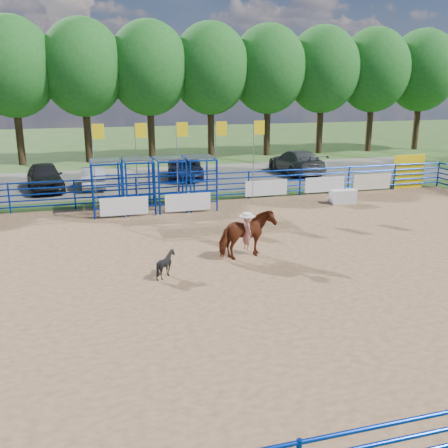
{
  "coord_description": "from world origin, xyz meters",
  "views": [
    {
      "loc": [
        -5.45,
        -15.03,
        5.97
      ],
      "look_at": [
        -0.92,
        1.0,
        1.3
      ],
      "focal_mm": 40.0,
      "sensor_mm": 36.0,
      "label": 1
    }
  ],
  "objects_px": {
    "announcer_table": "(343,197)",
    "horse_and_rider": "(247,234)",
    "calf": "(166,264)",
    "car_b": "(94,177)",
    "car_a": "(45,177)",
    "car_c": "(185,168)",
    "car_d": "(296,162)"
  },
  "relations": [
    {
      "from": "announcer_table",
      "to": "car_c",
      "type": "xyz_separation_m",
      "value": [
        -6.43,
        9.3,
        0.31
      ]
    },
    {
      "from": "car_a",
      "to": "car_c",
      "type": "relative_size",
      "value": 0.96
    },
    {
      "from": "announcer_table",
      "to": "horse_and_rider",
      "type": "bearing_deg",
      "value": -138.1
    },
    {
      "from": "calf",
      "to": "car_c",
      "type": "bearing_deg",
      "value": -17.31
    },
    {
      "from": "horse_and_rider",
      "to": "announcer_table",
      "type": "bearing_deg",
      "value": 41.9
    },
    {
      "from": "horse_and_rider",
      "to": "car_b",
      "type": "relative_size",
      "value": 0.59
    },
    {
      "from": "car_a",
      "to": "car_b",
      "type": "relative_size",
      "value": 1.21
    },
    {
      "from": "horse_and_rider",
      "to": "car_a",
      "type": "xyz_separation_m",
      "value": [
        -7.59,
        14.43,
        -0.12
      ]
    },
    {
      "from": "car_b",
      "to": "announcer_table",
      "type": "bearing_deg",
      "value": 149.1
    },
    {
      "from": "calf",
      "to": "car_a",
      "type": "xyz_separation_m",
      "value": [
        -4.53,
        15.45,
        0.35
      ]
    },
    {
      "from": "calf",
      "to": "car_b",
      "type": "relative_size",
      "value": 0.22
    },
    {
      "from": "announcer_table",
      "to": "horse_and_rider",
      "type": "height_order",
      "value": "horse_and_rider"
    },
    {
      "from": "announcer_table",
      "to": "car_b",
      "type": "bearing_deg",
      "value": 147.71
    },
    {
      "from": "calf",
      "to": "car_b",
      "type": "distance_m",
      "value": 15.58
    },
    {
      "from": "car_a",
      "to": "car_b",
      "type": "distance_m",
      "value": 2.75
    },
    {
      "from": "calf",
      "to": "car_c",
      "type": "height_order",
      "value": "car_c"
    },
    {
      "from": "horse_and_rider",
      "to": "car_c",
      "type": "relative_size",
      "value": 0.47
    },
    {
      "from": "calf",
      "to": "car_c",
      "type": "relative_size",
      "value": 0.18
    },
    {
      "from": "calf",
      "to": "car_c",
      "type": "distance_m",
      "value": 17.5
    },
    {
      "from": "car_b",
      "to": "car_c",
      "type": "distance_m",
      "value": 6.06
    },
    {
      "from": "horse_and_rider",
      "to": "car_d",
      "type": "relative_size",
      "value": 0.4
    },
    {
      "from": "car_c",
      "to": "car_d",
      "type": "height_order",
      "value": "car_d"
    },
    {
      "from": "horse_and_rider",
      "to": "car_d",
      "type": "height_order",
      "value": "horse_and_rider"
    },
    {
      "from": "horse_and_rider",
      "to": "calf",
      "type": "xyz_separation_m",
      "value": [
        -3.06,
        -1.02,
        -0.47
      ]
    },
    {
      "from": "horse_and_rider",
      "to": "calf",
      "type": "distance_m",
      "value": 3.25
    },
    {
      "from": "horse_and_rider",
      "to": "car_c",
      "type": "xyz_separation_m",
      "value": [
        1.03,
        16.0,
        -0.24
      ]
    },
    {
      "from": "calf",
      "to": "car_a",
      "type": "distance_m",
      "value": 16.1
    },
    {
      "from": "announcer_table",
      "to": "calf",
      "type": "distance_m",
      "value": 13.04
    },
    {
      "from": "announcer_table",
      "to": "calf",
      "type": "relative_size",
      "value": 1.53
    },
    {
      "from": "car_c",
      "to": "announcer_table",
      "type": "bearing_deg",
      "value": -46.25
    },
    {
      "from": "car_b",
      "to": "car_c",
      "type": "height_order",
      "value": "car_c"
    },
    {
      "from": "horse_and_rider",
      "to": "car_c",
      "type": "height_order",
      "value": "horse_and_rider"
    }
  ]
}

